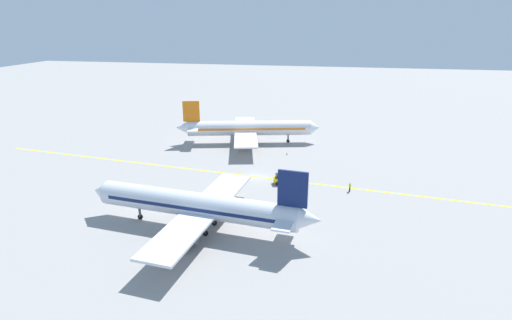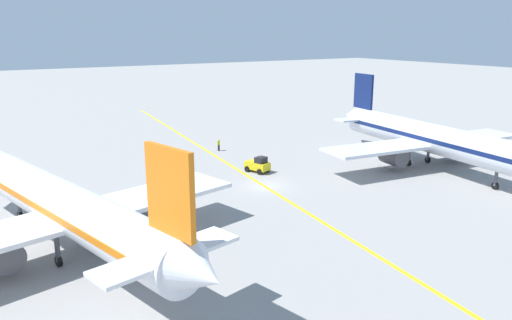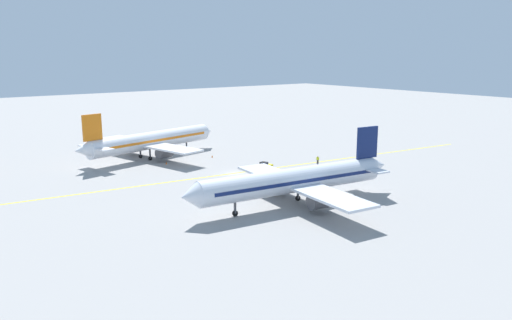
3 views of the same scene
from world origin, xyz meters
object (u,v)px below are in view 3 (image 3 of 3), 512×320
(airplane_at_gate, at_px, (296,181))
(airplane_adjacent_stand, at_px, (151,141))
(traffic_cone_mid_apron, at_px, (166,163))
(ground_crew_worker, at_px, (318,160))
(baggage_tug_white, at_px, (265,167))
(traffic_cone_near_nose, at_px, (212,156))

(airplane_at_gate, bearing_deg, airplane_adjacent_stand, 3.22)
(traffic_cone_mid_apron, bearing_deg, ground_crew_worker, -126.65)
(airplane_at_gate, xyz_separation_m, baggage_tug_white, (19.22, -9.29, -2.81))
(baggage_tug_white, bearing_deg, traffic_cone_mid_apron, 35.11)
(ground_crew_worker, height_order, traffic_cone_near_nose, ground_crew_worker)
(airplane_adjacent_stand, xyz_separation_m, traffic_cone_near_nose, (-7.20, -10.68, -3.43))
(airplane_at_gate, bearing_deg, ground_crew_worker, -50.24)
(airplane_at_gate, xyz_separation_m, traffic_cone_mid_apron, (36.21, 2.65, -3.43))
(airplane_adjacent_stand, bearing_deg, ground_crew_worker, -136.53)
(airplane_adjacent_stand, bearing_deg, traffic_cone_mid_apron, 178.42)
(airplane_at_gate, xyz_separation_m, airplane_adjacent_stand, (43.57, 2.45, 0.00))
(traffic_cone_mid_apron, bearing_deg, traffic_cone_near_nose, -89.13)
(airplane_at_gate, relative_size, baggage_tug_white, 10.71)
(airplane_at_gate, distance_m, airplane_adjacent_stand, 43.64)
(ground_crew_worker, xyz_separation_m, traffic_cone_near_nose, (18.30, 13.49, -0.63))
(baggage_tug_white, xyz_separation_m, traffic_cone_near_nose, (17.15, 1.06, -0.63))
(airplane_at_gate, bearing_deg, traffic_cone_near_nose, -12.75)
(airplane_adjacent_stand, bearing_deg, baggage_tug_white, -154.26)
(airplane_adjacent_stand, distance_m, traffic_cone_mid_apron, 8.13)
(baggage_tug_white, height_order, ground_crew_worker, baggage_tug_white)
(baggage_tug_white, distance_m, traffic_cone_mid_apron, 20.77)
(airplane_adjacent_stand, bearing_deg, traffic_cone_near_nose, -123.99)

